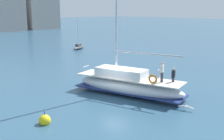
{
  "coord_description": "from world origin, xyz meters",
  "views": [
    {
      "loc": [
        -15.64,
        -15.74,
        6.96
      ],
      "look_at": [
        0.84,
        1.49,
        1.8
      ],
      "focal_mm": 44.87,
      "sensor_mm": 36.0,
      "label": 1
    }
  ],
  "objects_px": {
    "mooring_buoy": "(45,120)",
    "seagull": "(186,107)",
    "main_sailboat": "(128,84)",
    "moored_sloop_far": "(79,47)"
  },
  "relations": [
    {
      "from": "main_sailboat",
      "to": "moored_sloop_far",
      "type": "distance_m",
      "value": 28.38
    },
    {
      "from": "moored_sloop_far",
      "to": "mooring_buoy",
      "type": "distance_m",
      "value": 33.61
    },
    {
      "from": "main_sailboat",
      "to": "moored_sloop_far",
      "type": "xyz_separation_m",
      "value": [
        13.7,
        24.85,
        -0.47
      ]
    },
    {
      "from": "main_sailboat",
      "to": "moored_sloop_far",
      "type": "relative_size",
      "value": 2.41
    },
    {
      "from": "seagull",
      "to": "mooring_buoy",
      "type": "relative_size",
      "value": 1.14
    },
    {
      "from": "moored_sloop_far",
      "to": "mooring_buoy",
      "type": "height_order",
      "value": "moored_sloop_far"
    },
    {
      "from": "mooring_buoy",
      "to": "seagull",
      "type": "bearing_deg",
      "value": -29.58
    },
    {
      "from": "main_sailboat",
      "to": "seagull",
      "type": "relative_size",
      "value": 11.19
    },
    {
      "from": "seagull",
      "to": "main_sailboat",
      "type": "bearing_deg",
      "value": 92.29
    },
    {
      "from": "main_sailboat",
      "to": "mooring_buoy",
      "type": "bearing_deg",
      "value": -175.61
    }
  ]
}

